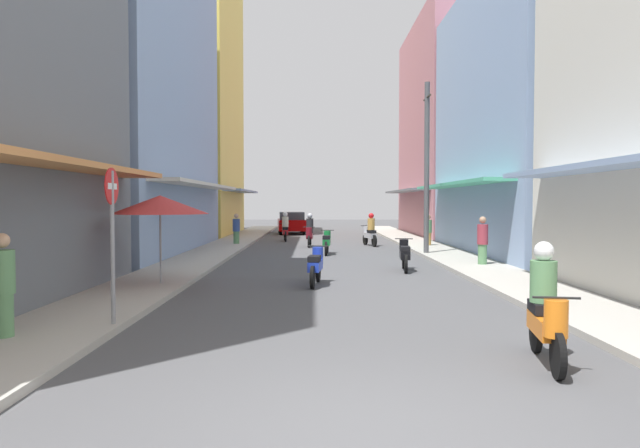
{
  "coord_description": "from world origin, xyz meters",
  "views": [
    {
      "loc": [
        -0.48,
        -5.13,
        2.09
      ],
      "look_at": [
        -0.29,
        17.7,
        1.23
      ],
      "focal_mm": 32.26,
      "sensor_mm": 36.0,
      "label": 1
    }
  ],
  "objects_px": {
    "motorbike_red": "(285,228)",
    "motorbike_black": "(405,254)",
    "motorbike_silver": "(370,231)",
    "motorbike_orange": "(546,310)",
    "pedestrian_far": "(428,231)",
    "pedestrian_crossing": "(236,230)",
    "vendor_umbrella": "(160,205)",
    "utility_pole": "(427,167)",
    "pedestrian_midway": "(3,289)",
    "street_sign_no_entry": "(112,226)",
    "motorbike_maroon": "(310,232)",
    "motorbike_blue": "(316,265)",
    "motorbike_green": "(327,242)",
    "pedestrian_foreground": "(483,242)",
    "parked_car": "(291,223)"
  },
  "relations": [
    {
      "from": "motorbike_red",
      "to": "motorbike_black",
      "type": "relative_size",
      "value": 1.0
    },
    {
      "from": "motorbike_silver",
      "to": "motorbike_orange",
      "type": "relative_size",
      "value": 0.99
    },
    {
      "from": "pedestrian_far",
      "to": "motorbike_silver",
      "type": "bearing_deg",
      "value": 155.65
    },
    {
      "from": "pedestrian_crossing",
      "to": "vendor_umbrella",
      "type": "distance_m",
      "value": 13.48
    },
    {
      "from": "motorbike_silver",
      "to": "utility_pole",
      "type": "relative_size",
      "value": 0.26
    },
    {
      "from": "pedestrian_far",
      "to": "pedestrian_crossing",
      "type": "bearing_deg",
      "value": 172.91
    },
    {
      "from": "motorbike_black",
      "to": "pedestrian_midway",
      "type": "xyz_separation_m",
      "value": [
        -7.3,
        -9.07,
        0.32
      ]
    },
    {
      "from": "motorbike_red",
      "to": "street_sign_no_entry",
      "type": "distance_m",
      "value": 21.58
    },
    {
      "from": "motorbike_red",
      "to": "pedestrian_far",
      "type": "xyz_separation_m",
      "value": [
        6.8,
        -4.5,
        0.06
      ]
    },
    {
      "from": "motorbike_maroon",
      "to": "pedestrian_midway",
      "type": "bearing_deg",
      "value": -103.01
    },
    {
      "from": "motorbike_blue",
      "to": "motorbike_green",
      "type": "bearing_deg",
      "value": 87.01
    },
    {
      "from": "motorbike_green",
      "to": "motorbike_silver",
      "type": "bearing_deg",
      "value": 63.94
    },
    {
      "from": "pedestrian_midway",
      "to": "motorbike_maroon",
      "type": "bearing_deg",
      "value": 76.99
    },
    {
      "from": "pedestrian_far",
      "to": "vendor_umbrella",
      "type": "bearing_deg",
      "value": -126.03
    },
    {
      "from": "motorbike_blue",
      "to": "pedestrian_crossing",
      "type": "relative_size",
      "value": 1.17
    },
    {
      "from": "motorbike_silver",
      "to": "motorbike_blue",
      "type": "relative_size",
      "value": 0.98
    },
    {
      "from": "pedestrian_far",
      "to": "pedestrian_foreground",
      "type": "xyz_separation_m",
      "value": [
        0.14,
        -8.1,
        0.06
      ]
    },
    {
      "from": "motorbike_orange",
      "to": "parked_car",
      "type": "relative_size",
      "value": 0.42
    },
    {
      "from": "motorbike_blue",
      "to": "pedestrian_far",
      "type": "relative_size",
      "value": 1.18
    },
    {
      "from": "motorbike_red",
      "to": "pedestrian_foreground",
      "type": "height_order",
      "value": "pedestrian_foreground"
    },
    {
      "from": "motorbike_green",
      "to": "pedestrian_midway",
      "type": "relative_size",
      "value": 1.1
    },
    {
      "from": "vendor_umbrella",
      "to": "motorbike_blue",
      "type": "bearing_deg",
      "value": 7.51
    },
    {
      "from": "parked_car",
      "to": "utility_pole",
      "type": "relative_size",
      "value": 0.63
    },
    {
      "from": "motorbike_maroon",
      "to": "pedestrian_far",
      "type": "height_order",
      "value": "motorbike_maroon"
    },
    {
      "from": "motorbike_orange",
      "to": "street_sign_no_entry",
      "type": "distance_m",
      "value": 6.64
    },
    {
      "from": "motorbike_black",
      "to": "pedestrian_far",
      "type": "relative_size",
      "value": 1.18
    },
    {
      "from": "motorbike_green",
      "to": "utility_pole",
      "type": "bearing_deg",
      "value": -9.6
    },
    {
      "from": "motorbike_maroon",
      "to": "motorbike_blue",
      "type": "xyz_separation_m",
      "value": [
        0.28,
        -12.54,
        -0.2
      ]
    },
    {
      "from": "motorbike_maroon",
      "to": "motorbike_red",
      "type": "relative_size",
      "value": 1.0
    },
    {
      "from": "motorbike_maroon",
      "to": "pedestrian_foreground",
      "type": "xyz_separation_m",
      "value": [
        5.59,
        -8.84,
        0.12
      ]
    },
    {
      "from": "motorbike_maroon",
      "to": "pedestrian_midway",
      "type": "height_order",
      "value": "pedestrian_midway"
    },
    {
      "from": "pedestrian_crossing",
      "to": "street_sign_no_entry",
      "type": "height_order",
      "value": "street_sign_no_entry"
    },
    {
      "from": "motorbike_orange",
      "to": "pedestrian_midway",
      "type": "distance_m",
      "value": 7.62
    },
    {
      "from": "pedestrian_far",
      "to": "street_sign_no_entry",
      "type": "relative_size",
      "value": 0.58
    },
    {
      "from": "motorbike_silver",
      "to": "street_sign_no_entry",
      "type": "relative_size",
      "value": 0.67
    },
    {
      "from": "motorbike_black",
      "to": "motorbike_orange",
      "type": "distance_m",
      "value": 10.14
    },
    {
      "from": "motorbike_black",
      "to": "motorbike_silver",
      "type": "relative_size",
      "value": 1.02
    },
    {
      "from": "motorbike_green",
      "to": "parked_car",
      "type": "bearing_deg",
      "value": 97.69
    },
    {
      "from": "parked_car",
      "to": "pedestrian_midway",
      "type": "bearing_deg",
      "value": -95.71
    },
    {
      "from": "motorbike_silver",
      "to": "motorbike_blue",
      "type": "bearing_deg",
      "value": -101.35
    },
    {
      "from": "motorbike_blue",
      "to": "utility_pole",
      "type": "distance_m",
      "value": 9.48
    },
    {
      "from": "motorbike_maroon",
      "to": "motorbike_blue",
      "type": "height_order",
      "value": "motorbike_maroon"
    },
    {
      "from": "parked_car",
      "to": "pedestrian_midway",
      "type": "height_order",
      "value": "pedestrian_midway"
    },
    {
      "from": "vendor_umbrella",
      "to": "utility_pole",
      "type": "height_order",
      "value": "utility_pole"
    },
    {
      "from": "motorbike_maroon",
      "to": "vendor_umbrella",
      "type": "bearing_deg",
      "value": -105.03
    },
    {
      "from": "motorbike_red",
      "to": "street_sign_no_entry",
      "type": "xyz_separation_m",
      "value": [
        -1.66,
        -21.49,
        1.01
      ]
    },
    {
      "from": "motorbike_green",
      "to": "parked_car",
      "type": "xyz_separation_m",
      "value": [
        -2.05,
        15.19,
        0.24
      ]
    },
    {
      "from": "motorbike_green",
      "to": "pedestrian_midway",
      "type": "bearing_deg",
      "value": -108.96
    },
    {
      "from": "motorbike_orange",
      "to": "pedestrian_foreground",
      "type": "relative_size",
      "value": 1.1
    },
    {
      "from": "pedestrian_far",
      "to": "motorbike_orange",
      "type": "bearing_deg",
      "value": -96.64
    }
  ]
}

